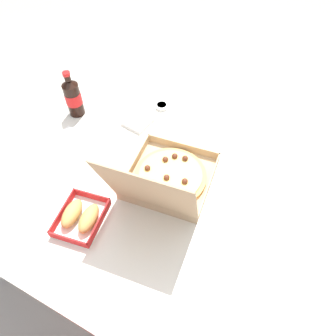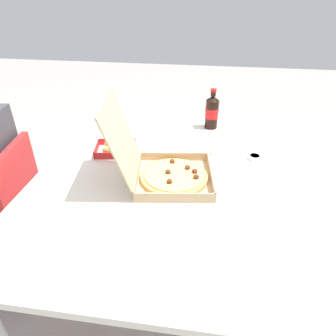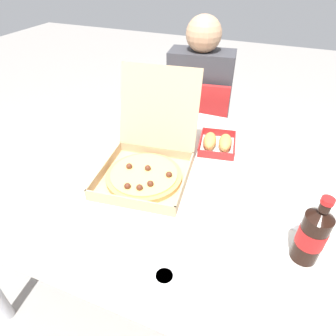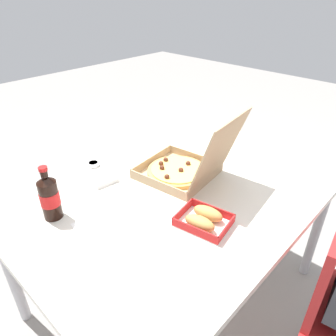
{
  "view_description": "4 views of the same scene",
  "coord_description": "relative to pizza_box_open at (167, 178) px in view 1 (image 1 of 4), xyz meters",
  "views": [
    {
      "loc": [
        -0.42,
        0.61,
        1.75
      ],
      "look_at": [
        -0.06,
        -0.08,
        0.76
      ],
      "focal_mm": 34.33,
      "sensor_mm": 36.0,
      "label": 1
    },
    {
      "loc": [
        -1.15,
        -0.2,
        1.46
      ],
      "look_at": [
        -0.05,
        -0.04,
        0.76
      ],
      "focal_mm": 32.79,
      "sensor_mm": 36.0,
      "label": 2
    },
    {
      "loc": [
        0.32,
        -0.82,
        1.43
      ],
      "look_at": [
        -0.01,
        0.0,
        0.75
      ],
      "focal_mm": 31.24,
      "sensor_mm": 36.0,
      "label": 3
    },
    {
      "loc": [
        0.88,
        0.78,
        1.52
      ],
      "look_at": [
        -0.0,
        -0.06,
        0.8
      ],
      "focal_mm": 33.66,
      "sensor_mm": 36.0,
      "label": 4
    }
  ],
  "objects": [
    {
      "name": "pizza_box_open",
      "position": [
        0.0,
        0.0,
        0.0
      ],
      "size": [
        0.37,
        0.46,
        0.35
      ],
      "color": "tan",
      "rests_on": "dining_table"
    },
    {
      "name": "paper_menu",
      "position": [
        0.46,
        0.01,
        -0.05
      ],
      "size": [
        0.23,
        0.18,
        0.0
      ],
      "primitive_type": "cube",
      "rotation": [
        0.0,
        0.0,
        -0.18
      ],
      "color": "white",
      "rests_on": "dining_table"
    },
    {
      "name": "ground_plane",
      "position": [
        0.08,
        0.03,
        -0.77
      ],
      "size": [
        10.0,
        10.0,
        0.0
      ],
      "primitive_type": "plane",
      "color": "gray"
    },
    {
      "name": "dining_table",
      "position": [
        0.08,
        0.03,
        -0.11
      ],
      "size": [
        1.44,
        1.07,
        0.73
      ],
      "color": "silver",
      "rests_on": "ground_plane"
    },
    {
      "name": "bread_side_box",
      "position": [
        0.2,
        0.28,
        -0.02
      ],
      "size": [
        0.18,
        0.21,
        0.06
      ],
      "color": "white",
      "rests_on": "dining_table"
    },
    {
      "name": "napkin_pile",
      "position": [
        0.28,
        -0.25,
        -0.04
      ],
      "size": [
        0.12,
        0.12,
        0.02
      ],
      "primitive_type": "cube",
      "rotation": [
        0.0,
        0.0,
        -0.13
      ],
      "color": "white",
      "rests_on": "dining_table"
    },
    {
      "name": "dipping_sauce_cup",
      "position": [
        0.23,
        -0.39,
        -0.04
      ],
      "size": [
        0.06,
        0.06,
        0.02
      ],
      "color": "white",
      "rests_on": "dining_table"
    },
    {
      "name": "cola_bottle",
      "position": [
        0.57,
        -0.18,
        0.05
      ],
      "size": [
        0.07,
        0.07,
        0.22
      ],
      "color": "black",
      "rests_on": "dining_table"
    }
  ]
}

